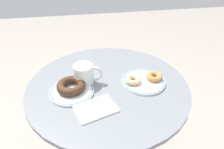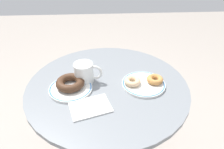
% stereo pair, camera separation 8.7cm
% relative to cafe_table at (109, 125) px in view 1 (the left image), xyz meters
% --- Properties ---
extents(cafe_table, '(0.71, 0.71, 0.75)m').
position_rel_cafe_table_xyz_m(cafe_table, '(0.00, 0.00, 0.00)').
color(cafe_table, slate).
rests_on(cafe_table, ground).
extents(plate_left, '(0.18, 0.18, 0.01)m').
position_rel_cafe_table_xyz_m(plate_left, '(-0.16, -0.03, 0.27)').
color(plate_left, white).
rests_on(plate_left, cafe_table).
extents(plate_right, '(0.19, 0.19, 0.01)m').
position_rel_cafe_table_xyz_m(plate_right, '(0.16, -0.02, 0.27)').
color(plate_right, white).
rests_on(plate_right, cafe_table).
extents(donut_chocolate, '(0.17, 0.17, 0.03)m').
position_rel_cafe_table_xyz_m(donut_chocolate, '(-0.16, -0.02, 0.29)').
color(donut_chocolate, '#422819').
rests_on(donut_chocolate, plate_left).
extents(donut_old_fashioned, '(0.07, 0.07, 0.02)m').
position_rel_cafe_table_xyz_m(donut_old_fashioned, '(0.21, -0.02, 0.29)').
color(donut_old_fashioned, '#BC7F42').
rests_on(donut_old_fashioned, plate_right).
extents(donut_glazed, '(0.08, 0.08, 0.02)m').
position_rel_cafe_table_xyz_m(donut_glazed, '(0.11, -0.02, 0.29)').
color(donut_glazed, '#E0B789').
rests_on(donut_glazed, plate_right).
extents(paper_napkin, '(0.17, 0.14, 0.01)m').
position_rel_cafe_table_xyz_m(paper_napkin, '(-0.07, -0.15, 0.27)').
color(paper_napkin, white).
rests_on(paper_napkin, cafe_table).
extents(coffee_mug, '(0.12, 0.08, 0.09)m').
position_rel_cafe_table_xyz_m(coffee_mug, '(-0.10, 0.02, 0.31)').
color(coffee_mug, white).
rests_on(coffee_mug, cafe_table).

